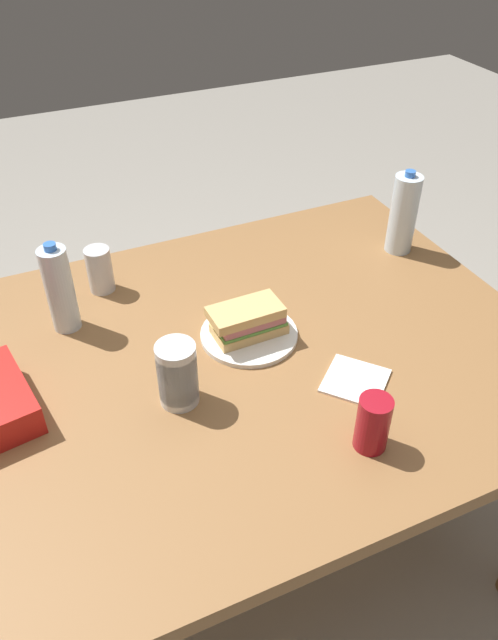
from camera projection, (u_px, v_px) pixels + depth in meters
name	position (u px, v px, depth m)	size (l,w,h in m)	color
ground_plane	(235.00, 540.00, 1.91)	(8.00, 8.00, 0.00)	gray
dining_table	(231.00, 382.00, 1.49)	(1.48, 1.09, 0.77)	olive
paper_plate	(249.00, 334.00, 1.48)	(0.23, 0.23, 0.01)	white
sandwich	(248.00, 320.00, 1.45)	(0.18, 0.10, 0.08)	#DBB26B
soda_can_red	(373.00, 423.00, 1.18)	(0.07, 0.07, 0.12)	maroon
water_bottle_tall	(60.00, 289.00, 1.45)	(0.07, 0.07, 0.23)	silver
plastic_cup_stack	(177.00, 374.00, 1.27)	(0.08, 0.08, 0.15)	silver
water_bottle_spare	(403.00, 214.00, 1.72)	(0.08, 0.08, 0.24)	silver
soda_can_silver	(100.00, 270.00, 1.60)	(0.07, 0.07, 0.12)	silver
paper_napkin	(355.00, 381.00, 1.36)	(0.13, 0.13, 0.01)	white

